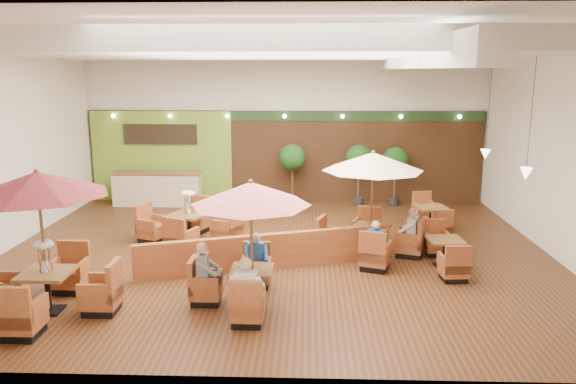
{
  "coord_description": "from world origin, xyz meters",
  "views": [
    {
      "loc": [
        0.8,
        -13.79,
        4.62
      ],
      "look_at": [
        0.3,
        0.5,
        1.5
      ],
      "focal_mm": 35.0,
      "sensor_mm": 36.0,
      "label": 1
    }
  ],
  "objects_px": {
    "table_0": "(41,218)",
    "diner_2": "(205,267)",
    "service_counter": "(158,189)",
    "table_2": "(372,185)",
    "topiary_1": "(359,160)",
    "topiary_2": "(395,162)",
    "diner_0": "(247,284)",
    "diner_4": "(410,227)",
    "table_4": "(444,253)",
    "booth_divider": "(267,252)",
    "diner_3": "(375,240)",
    "diner_1": "(256,254)",
    "table_5": "(431,219)",
    "table_3": "(189,226)",
    "topiary_0": "(292,160)",
    "table_1": "(248,215)"
  },
  "relations": [
    {
      "from": "table_0",
      "to": "diner_1",
      "type": "height_order",
      "value": "table_0"
    },
    {
      "from": "table_0",
      "to": "table_1",
      "type": "relative_size",
      "value": 1.11
    },
    {
      "from": "topiary_1",
      "to": "service_counter",
      "type": "bearing_deg",
      "value": -178.36
    },
    {
      "from": "table_2",
      "to": "diner_2",
      "type": "bearing_deg",
      "value": -120.28
    },
    {
      "from": "diner_0",
      "to": "diner_4",
      "type": "relative_size",
      "value": 1.06
    },
    {
      "from": "table_1",
      "to": "diner_3",
      "type": "bearing_deg",
      "value": 37.18
    },
    {
      "from": "table_3",
      "to": "table_2",
      "type": "bearing_deg",
      "value": 10.6
    },
    {
      "from": "topiary_2",
      "to": "diner_3",
      "type": "height_order",
      "value": "topiary_2"
    },
    {
      "from": "service_counter",
      "to": "table_2",
      "type": "xyz_separation_m",
      "value": [
        6.8,
        -5.26,
        1.25
      ]
    },
    {
      "from": "table_0",
      "to": "diner_2",
      "type": "bearing_deg",
      "value": 9.59
    },
    {
      "from": "table_0",
      "to": "diner_4",
      "type": "bearing_deg",
      "value": 24.83
    },
    {
      "from": "diner_4",
      "to": "diner_0",
      "type": "bearing_deg",
      "value": 159.04
    },
    {
      "from": "topiary_0",
      "to": "diner_3",
      "type": "xyz_separation_m",
      "value": [
        2.12,
        -6.45,
        -0.85
      ]
    },
    {
      "from": "booth_divider",
      "to": "service_counter",
      "type": "bearing_deg",
      "value": 105.78
    },
    {
      "from": "topiary_0",
      "to": "table_1",
      "type": "bearing_deg",
      "value": -94.28
    },
    {
      "from": "diner_2",
      "to": "diner_3",
      "type": "height_order",
      "value": "diner_2"
    },
    {
      "from": "booth_divider",
      "to": "diner_3",
      "type": "relative_size",
      "value": 8.32
    },
    {
      "from": "table_2",
      "to": "topiary_1",
      "type": "relative_size",
      "value": 1.32
    },
    {
      "from": "diner_2",
      "to": "table_0",
      "type": "bearing_deg",
      "value": -84.14
    },
    {
      "from": "table_5",
      "to": "diner_4",
      "type": "height_order",
      "value": "diner_4"
    },
    {
      "from": "diner_3",
      "to": "table_5",
      "type": "bearing_deg",
      "value": 72.25
    },
    {
      "from": "diner_1",
      "to": "diner_2",
      "type": "height_order",
      "value": "diner_2"
    },
    {
      "from": "diner_0",
      "to": "table_1",
      "type": "bearing_deg",
      "value": 99.94
    },
    {
      "from": "diner_4",
      "to": "table_1",
      "type": "bearing_deg",
      "value": 150.97
    },
    {
      "from": "booth_divider",
      "to": "diner_2",
      "type": "bearing_deg",
      "value": -136.83
    },
    {
      "from": "diner_1",
      "to": "table_0",
      "type": "bearing_deg",
      "value": 12.51
    },
    {
      "from": "topiary_1",
      "to": "table_3",
      "type": "bearing_deg",
      "value": -138.12
    },
    {
      "from": "topiary_1",
      "to": "diner_2",
      "type": "xyz_separation_m",
      "value": [
        -3.79,
        -8.52,
        -0.81
      ]
    },
    {
      "from": "topiary_1",
      "to": "diner_2",
      "type": "relative_size",
      "value": 2.6
    },
    {
      "from": "table_0",
      "to": "diner_0",
      "type": "xyz_separation_m",
      "value": [
        3.92,
        -0.41,
        -1.12
      ]
    },
    {
      "from": "service_counter",
      "to": "table_0",
      "type": "xyz_separation_m",
      "value": [
        0.19,
        -8.85,
        1.32
      ]
    },
    {
      "from": "topiary_1",
      "to": "diner_4",
      "type": "distance_m",
      "value": 5.58
    },
    {
      "from": "table_2",
      "to": "table_5",
      "type": "relative_size",
      "value": 1.1
    },
    {
      "from": "table_1",
      "to": "diner_3",
      "type": "relative_size",
      "value": 3.45
    },
    {
      "from": "table_4",
      "to": "table_5",
      "type": "bearing_deg",
      "value": 79.51
    },
    {
      "from": "table_0",
      "to": "topiary_1",
      "type": "relative_size",
      "value": 1.34
    },
    {
      "from": "table_0",
      "to": "table_4",
      "type": "xyz_separation_m",
      "value": [
        8.3,
        2.85,
        -1.56
      ]
    },
    {
      "from": "diner_0",
      "to": "diner_1",
      "type": "relative_size",
      "value": 1.18
    },
    {
      "from": "table_0",
      "to": "table_3",
      "type": "height_order",
      "value": "table_0"
    },
    {
      "from": "service_counter",
      "to": "table_4",
      "type": "bearing_deg",
      "value": -35.28
    },
    {
      "from": "topiary_2",
      "to": "diner_4",
      "type": "height_order",
      "value": "topiary_2"
    },
    {
      "from": "table_5",
      "to": "table_2",
      "type": "bearing_deg",
      "value": -141.16
    },
    {
      "from": "service_counter",
      "to": "diner_4",
      "type": "distance_m",
      "value": 9.41
    },
    {
      "from": "topiary_1",
      "to": "topiary_2",
      "type": "xyz_separation_m",
      "value": [
        1.25,
        -0.0,
        -0.05
      ]
    },
    {
      "from": "table_3",
      "to": "diner_4",
      "type": "height_order",
      "value": "table_3"
    },
    {
      "from": "table_2",
      "to": "diner_4",
      "type": "relative_size",
      "value": 3.48
    },
    {
      "from": "service_counter",
      "to": "table_5",
      "type": "height_order",
      "value": "service_counter"
    },
    {
      "from": "table_4",
      "to": "topiary_1",
      "type": "distance_m",
      "value": 6.51
    },
    {
      "from": "table_3",
      "to": "diner_2",
      "type": "bearing_deg",
      "value": -51.47
    },
    {
      "from": "table_4",
      "to": "diner_2",
      "type": "xyz_separation_m",
      "value": [
        -5.31,
        -2.32,
        0.43
      ]
    }
  ]
}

